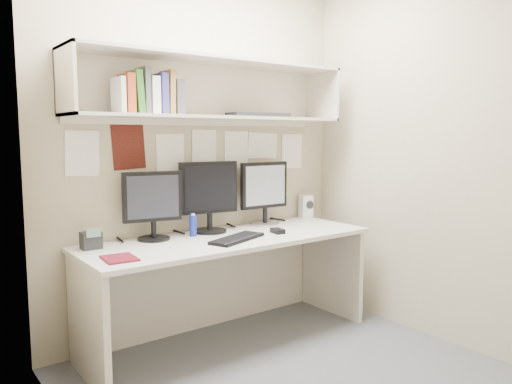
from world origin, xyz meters
TOP-DOWN VIEW (x-y plane):
  - floor at (0.00, 0.00)m, footprint 2.40×2.00m
  - wall_back at (0.00, 1.00)m, footprint 2.40×0.02m
  - wall_front at (0.00, -1.00)m, footprint 2.40×0.02m
  - wall_left at (-1.20, 0.00)m, footprint 0.02×2.00m
  - wall_right at (1.20, 0.00)m, footprint 0.02×2.00m
  - desk at (0.00, 0.65)m, footprint 2.00×0.70m
  - overhead_hutch at (0.00, 0.86)m, footprint 2.00×0.38m
  - pinned_papers at (0.00, 0.99)m, footprint 1.92×0.01m
  - monitor_left at (-0.45, 0.87)m, footprint 0.38×0.21m
  - monitor_center at (-0.02, 0.87)m, footprint 0.43×0.24m
  - monitor_right at (0.47, 0.87)m, footprint 0.41×0.23m
  - keyboard at (-0.02, 0.52)m, footprint 0.46×0.30m
  - mouse at (0.34, 0.55)m, footprint 0.08×0.12m
  - speaker at (0.94, 0.92)m, footprint 0.12×0.12m
  - blue_bottle at (-0.18, 0.81)m, footprint 0.05×0.05m
  - maroon_notebook at (-0.83, 0.50)m, footprint 0.19×0.22m
  - desk_phone at (-0.87, 0.84)m, footprint 0.11×0.10m
  - book_stack at (-0.49, 0.79)m, footprint 0.42×0.17m
  - hutch_tray at (0.38, 0.82)m, footprint 0.47×0.22m

SIDE VIEW (x-z plane):
  - floor at x=0.00m, z-range -0.01..0.01m
  - desk at x=0.00m, z-range 0.00..0.73m
  - maroon_notebook at x=-0.83m, z-range 0.73..0.74m
  - keyboard at x=-0.02m, z-range 0.73..0.75m
  - mouse at x=0.34m, z-range 0.73..0.76m
  - desk_phone at x=-0.87m, z-range 0.72..0.85m
  - blue_bottle at x=-0.18m, z-range 0.73..0.88m
  - speaker at x=0.94m, z-range 0.73..0.92m
  - monitor_left at x=-0.45m, z-range 0.75..1.20m
  - monitor_right at x=0.47m, z-range 0.75..1.23m
  - monitor_center at x=-0.02m, z-range 0.75..1.25m
  - pinned_papers at x=0.00m, z-range 1.01..1.49m
  - wall_back at x=0.00m, z-range 0.00..2.60m
  - wall_front at x=0.00m, z-range 0.00..2.60m
  - wall_left at x=-1.20m, z-range 0.00..2.60m
  - wall_right at x=1.20m, z-range 0.00..2.60m
  - hutch_tray at x=0.38m, z-range 1.54..1.57m
  - book_stack at x=-0.49m, z-range 1.52..1.80m
  - overhead_hutch at x=0.00m, z-range 1.52..1.92m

